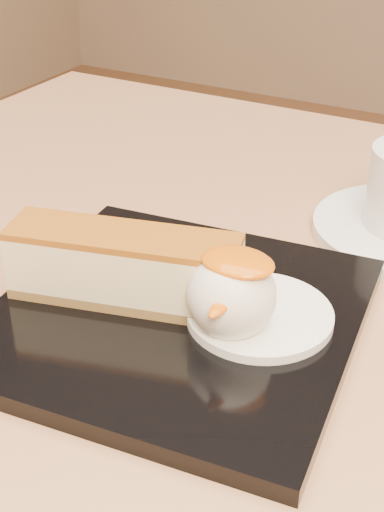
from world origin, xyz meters
The scene contains 7 objects.
table centered at (0.00, 0.00, 0.56)m, with size 0.80×0.80×0.72m.
dessert_plate centered at (0.00, -0.02, 0.73)m, with size 0.22×0.22×0.01m, color black.
cheesecake centered at (-0.03, -0.03, 0.76)m, with size 0.15×0.07×0.05m.
cream_smear centered at (0.05, -0.01, 0.73)m, with size 0.09×0.09×0.01m, color white.
ice_cream_scoop centered at (0.04, -0.03, 0.76)m, with size 0.05×0.05×0.05m, color white.
mango_sauce centered at (0.04, -0.02, 0.78)m, with size 0.04×0.03×0.01m, color #DD6106.
mint_sprig centered at (0.02, 0.02, 0.74)m, with size 0.03×0.02×0.00m.
Camera 1 is at (0.19, -0.34, 0.99)m, focal length 50.00 mm.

